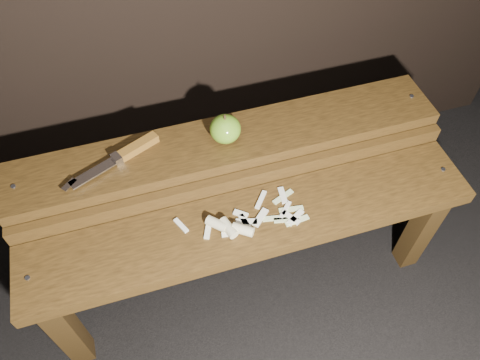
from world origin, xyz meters
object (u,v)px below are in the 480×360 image
object	(u,v)px
bench_front_tier	(253,236)
knife	(127,153)
bench_rear_tier	(229,160)
apple	(225,129)

from	to	relation	value
bench_front_tier	knife	xyz separation A→B (m)	(-0.27, 0.25, 0.16)
knife	bench_rear_tier	bearing A→B (deg)	-4.48
bench_rear_tier	knife	world-z (taller)	knife
bench_front_tier	apple	world-z (taller)	apple
bench_rear_tier	apple	size ratio (longest dim) A/B	13.68
knife	apple	bearing A→B (deg)	-3.67
bench_rear_tier	knife	xyz separation A→B (m)	(-0.27, 0.02, 0.10)
bench_front_tier	knife	size ratio (longest dim) A/B	4.55
bench_front_tier	bench_rear_tier	world-z (taller)	bench_rear_tier
bench_front_tier	knife	distance (m)	0.40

